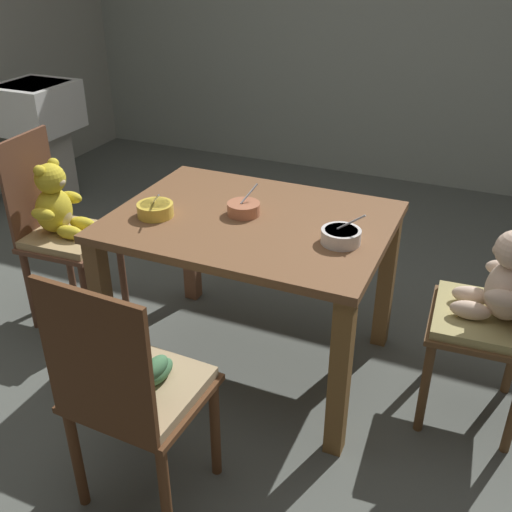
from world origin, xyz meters
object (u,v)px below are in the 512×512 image
teddy_chair_near_right (499,301)px  porridge_bowl_terracotta_center (244,208)px  sink_basin (40,127)px  teddy_chair_near_front (130,377)px  porridge_bowl_yellow_near_left (155,209)px  porridge_bowl_white_near_right (341,236)px  teddy_chair_near_left (59,219)px  dining_table (251,244)px

teddy_chair_near_right → porridge_bowl_terracotta_center: 1.04m
sink_basin → teddy_chair_near_front: bearing=-43.4°
teddy_chair_near_front → porridge_bowl_yellow_near_left: bearing=27.2°
porridge_bowl_white_near_right → porridge_bowl_terracotta_center: (-0.44, 0.09, -0.00)m
porridge_bowl_terracotta_center → teddy_chair_near_left: bearing=-177.1°
dining_table → teddy_chair_near_front: size_ratio=1.21×
teddy_chair_near_left → porridge_bowl_terracotta_center: bearing=-0.3°
teddy_chair_near_right → dining_table: bearing=-0.2°
dining_table → porridge_bowl_white_near_right: (0.39, -0.07, 0.15)m
dining_table → porridge_bowl_white_near_right: porridge_bowl_white_near_right is taller
dining_table → teddy_chair_near_left: size_ratio=1.19×
dining_table → teddy_chair_near_front: bearing=-92.4°
teddy_chair_near_front → sink_basin: 2.78m
teddy_chair_near_right → porridge_bowl_yellow_near_left: (-1.34, -0.19, 0.21)m
dining_table → teddy_chair_near_right: (0.98, 0.05, -0.06)m
sink_basin → porridge_bowl_white_near_right: bearing=-24.9°
porridge_bowl_white_near_right → sink_basin: 2.70m
teddy_chair_near_right → porridge_bowl_terracotta_center: size_ratio=6.05×
porridge_bowl_white_near_right → porridge_bowl_yellow_near_left: bearing=-174.7°
teddy_chair_near_front → porridge_bowl_terracotta_center: size_ratio=6.64×
porridge_bowl_terracotta_center → teddy_chair_near_front: bearing=-89.6°
porridge_bowl_white_near_right → sink_basin: sink_basin is taller
teddy_chair_near_front → sink_basin: teddy_chair_near_front is taller
porridge_bowl_yellow_near_left → teddy_chair_near_right: bearing=8.1°
teddy_chair_near_left → porridge_bowl_white_near_right: size_ratio=5.86×
porridge_bowl_white_near_right → porridge_bowl_yellow_near_left: 0.76m
porridge_bowl_terracotta_center → sink_basin: 2.27m
porridge_bowl_yellow_near_left → sink_basin: bearing=144.5°
teddy_chair_near_left → teddy_chair_near_front: (0.94, -0.81, -0.01)m
teddy_chair_near_left → teddy_chair_near_front: teddy_chair_near_left is taller
dining_table → sink_basin: bearing=152.5°
dining_table → teddy_chair_near_front: teddy_chair_near_front is taller
teddy_chair_near_left → sink_basin: teddy_chair_near_left is taller
teddy_chair_near_right → porridge_bowl_terracotta_center: bearing=-1.3°
teddy_chair_near_left → sink_basin: 1.53m
teddy_chair_near_right → teddy_chair_near_front: teddy_chair_near_front is taller
porridge_bowl_white_near_right → teddy_chair_near_left: bearing=178.4°
sink_basin → porridge_bowl_yellow_near_left: bearing=-35.5°
teddy_chair_near_right → sink_basin: size_ratio=0.98×
teddy_chair_near_left → porridge_bowl_yellow_near_left: 0.66m
teddy_chair_near_left → porridge_bowl_terracotta_center: (0.94, 0.05, 0.20)m
dining_table → teddy_chair_near_left: 0.98m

